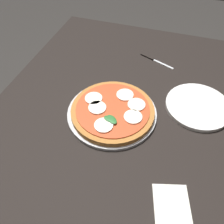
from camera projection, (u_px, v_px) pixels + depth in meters
name	position (u px, v px, depth m)	size (l,w,h in m)	color
ground_plane	(118.00, 202.00, 1.38)	(6.00, 6.00, 0.00)	#2D2B28
dining_table	(121.00, 134.00, 0.90)	(1.18, 0.91, 0.76)	black
serving_tray	(112.00, 113.00, 0.81)	(0.30, 0.30, 0.01)	silver
pizza	(113.00, 110.00, 0.79)	(0.28, 0.28, 0.03)	#B27033
plate_white	(198.00, 106.00, 0.83)	(0.22, 0.22, 0.01)	white
napkin	(172.00, 210.00, 0.60)	(0.13, 0.09, 0.01)	white
knife	(153.00, 59.00, 1.02)	(0.07, 0.15, 0.01)	black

